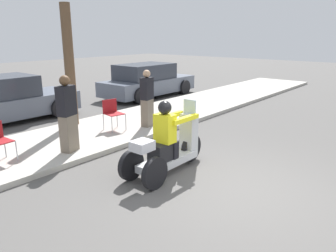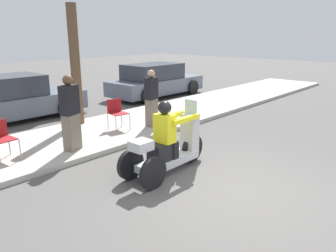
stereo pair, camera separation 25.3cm
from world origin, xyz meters
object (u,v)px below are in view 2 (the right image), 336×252
at_px(folding_chair_curbside, 0,136).
at_px(tree_trunk, 75,66).
at_px(parked_car_lot_center, 155,81).
at_px(folding_chair_set_back, 117,111).
at_px(parked_car_lot_left, 4,100).
at_px(motorcycle_trike, 168,147).
at_px(spectator_far_back, 152,99).
at_px(spectator_by_tree, 70,115).

bearing_deg(folding_chair_curbside, tree_trunk, 25.55).
distance_m(folding_chair_curbside, tree_trunk, 3.25).
height_order(folding_chair_curbside, parked_car_lot_center, parked_car_lot_center).
distance_m(folding_chair_set_back, parked_car_lot_center, 5.61).
distance_m(folding_chair_curbside, parked_car_lot_left, 3.91).
bearing_deg(motorcycle_trike, parked_car_lot_left, 94.45).
xyz_separation_m(motorcycle_trike, folding_chair_set_back, (1.08, 2.89, 0.09)).
height_order(motorcycle_trike, tree_trunk, tree_trunk).
distance_m(folding_chair_set_back, tree_trunk, 1.78).
xyz_separation_m(spectator_far_back, parked_car_lot_left, (-2.43, 4.09, -0.21)).
bearing_deg(folding_chair_set_back, parked_car_lot_center, 33.24).
bearing_deg(folding_chair_set_back, tree_trunk, 106.88).
xyz_separation_m(spectator_by_tree, folding_chair_set_back, (1.80, 0.61, -0.32)).
bearing_deg(spectator_by_tree, folding_chair_curbside, 156.17).
xyz_separation_m(folding_chair_set_back, tree_trunk, (-0.39, 1.28, 1.18)).
distance_m(spectator_far_back, tree_trunk, 2.37).
xyz_separation_m(spectator_by_tree, parked_car_lot_center, (6.49, 3.69, -0.26)).
xyz_separation_m(motorcycle_trike, folding_chair_curbside, (-2.04, 2.86, 0.09)).
height_order(spectator_by_tree, parked_car_lot_center, spectator_by_tree).
relative_size(folding_chair_set_back, parked_car_lot_left, 0.17).
relative_size(folding_chair_set_back, tree_trunk, 0.24).
relative_size(folding_chair_curbside, parked_car_lot_center, 0.18).
height_order(parked_car_lot_center, tree_trunk, tree_trunk).
distance_m(motorcycle_trike, spectator_by_tree, 2.42).
height_order(folding_chair_set_back, parked_car_lot_center, parked_car_lot_center).
bearing_deg(motorcycle_trike, tree_trunk, 80.59).
xyz_separation_m(parked_car_lot_center, tree_trunk, (-5.08, -1.80, 1.12)).
bearing_deg(tree_trunk, parked_car_lot_left, 117.54).
bearing_deg(motorcycle_trike, folding_chair_curbside, 125.50).
xyz_separation_m(spectator_far_back, parked_car_lot_center, (3.85, 3.60, -0.21)).
bearing_deg(spectator_far_back, parked_car_lot_left, 120.67).
relative_size(motorcycle_trike, tree_trunk, 0.62).
height_order(spectator_by_tree, spectator_far_back, spectator_by_tree).
bearing_deg(parked_car_lot_center, folding_chair_curbside, -158.33).
distance_m(motorcycle_trike, folding_chair_curbside, 3.51).
bearing_deg(spectator_far_back, motorcycle_trike, -129.11).
xyz_separation_m(folding_chair_curbside, folding_chair_set_back, (3.12, 0.03, 0.00)).
height_order(parked_car_lot_left, tree_trunk, tree_trunk).
bearing_deg(parked_car_lot_left, motorcycle_trike, -85.55).
height_order(folding_chair_set_back, tree_trunk, tree_trunk).
bearing_deg(parked_car_lot_left, folding_chair_curbside, -113.16).
bearing_deg(folding_chair_set_back, spectator_far_back, -31.83).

